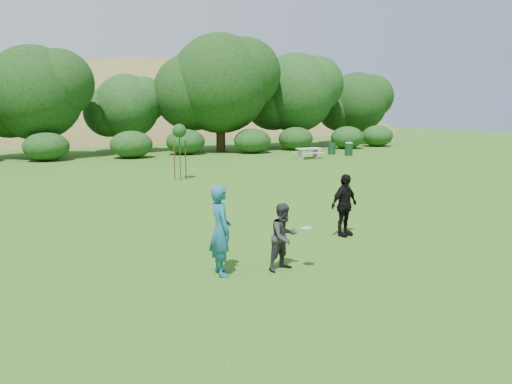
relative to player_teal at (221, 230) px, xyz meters
The scene contains 11 objects.
ground 3.02m from the player_teal, 11.55° to the left, with size 120.00×120.00×0.00m, color #19470C.
player_teal is the anchor object (origin of this frame).
player_grey 1.47m from the player_teal, 14.82° to the right, with size 0.75×0.59×1.55m, color #2A292C.
player_black 4.74m from the player_teal, 17.44° to the left, with size 1.06×0.44×1.80m, color black.
trash_can_near 29.36m from the player_teal, 48.62° to the left, with size 0.60×0.60×0.90m, color #153B24.
frisbee 1.93m from the player_teal, 20.52° to the right, with size 0.27×0.27×0.07m.
sapling 14.95m from the player_teal, 73.85° to the left, with size 0.70×0.70×2.85m.
picnic_table 25.67m from the player_teal, 51.60° to the left, with size 1.80×1.48×0.76m.
trash_can_lidded 28.61m from the player_teal, 45.90° to the left, with size 0.60×0.60×1.05m.
hillside 70.27m from the player_teal, 88.15° to the left, with size 150.00×72.00×52.00m.
tree_row 30.12m from the player_teal, 78.38° to the left, with size 53.92×10.38×9.62m.
Camera 1 is at (-7.12, -10.34, 3.68)m, focal length 35.00 mm.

